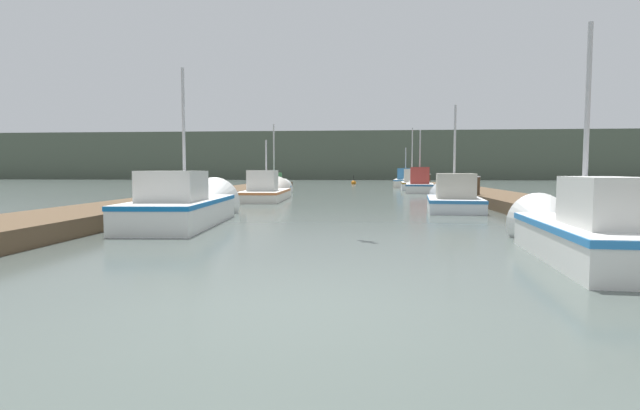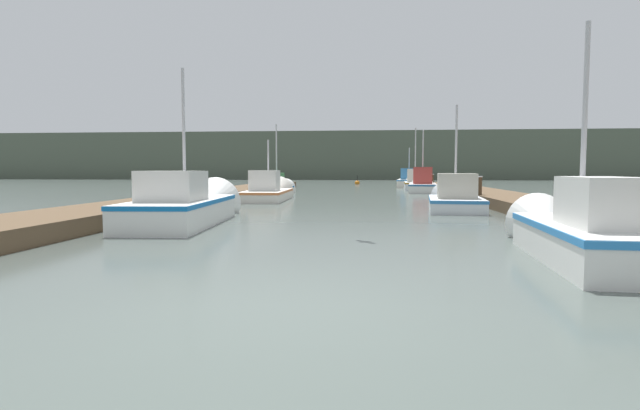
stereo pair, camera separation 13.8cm
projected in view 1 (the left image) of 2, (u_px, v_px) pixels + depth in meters
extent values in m
plane|color=#47514C|center=(294.00, 308.00, 5.12)|extent=(200.00, 200.00, 0.00)
cube|color=brown|center=(199.00, 198.00, 21.56)|extent=(2.45, 40.00, 0.40)
cube|color=brown|center=(503.00, 199.00, 20.44)|extent=(2.45, 40.00, 0.40)
cube|color=#4C5647|center=(359.00, 157.00, 76.97)|extent=(120.00, 16.00, 6.82)
cube|color=silver|center=(589.00, 243.00, 7.62)|extent=(1.59, 3.88, 0.60)
cube|color=#2B7AC4|center=(590.00, 227.00, 7.60)|extent=(1.62, 3.91, 0.10)
cone|color=silver|center=(544.00, 226.00, 9.95)|extent=(1.33, 1.03, 1.27)
cube|color=silver|center=(604.00, 202.00, 7.10)|extent=(0.93, 1.57, 0.71)
cylinder|color=#B2B2B7|center=(587.00, 123.00, 7.77)|extent=(0.08, 0.08, 3.08)
cube|color=silver|center=(181.00, 212.00, 12.70)|extent=(2.08, 4.95, 0.66)
cube|color=#1165B3|center=(181.00, 202.00, 12.68)|extent=(2.12, 4.98, 0.10)
cone|color=silver|center=(210.00, 204.00, 15.73)|extent=(1.76, 1.34, 1.68)
cube|color=silver|center=(173.00, 186.00, 12.05)|extent=(1.43, 1.76, 0.73)
cylinder|color=#B2B2B7|center=(184.00, 134.00, 12.92)|extent=(0.08, 0.08, 3.37)
cube|color=silver|center=(454.00, 204.00, 17.23)|extent=(2.12, 3.81, 0.46)
cube|color=#2D72B1|center=(454.00, 199.00, 17.22)|extent=(2.15, 3.85, 0.10)
cone|color=silver|center=(450.00, 200.00, 19.43)|extent=(1.74, 1.00, 1.66)
cube|color=#B2AD9E|center=(456.00, 186.00, 16.74)|extent=(1.37, 1.48, 0.83)
cylinder|color=#B2B2B7|center=(455.00, 151.00, 17.37)|extent=(0.08, 0.08, 3.20)
cube|color=silver|center=(265.00, 195.00, 22.97)|extent=(1.93, 4.97, 0.47)
cube|color=#CD713D|center=(265.00, 192.00, 22.95)|extent=(1.97, 5.00, 0.10)
cone|color=silver|center=(274.00, 192.00, 25.86)|extent=(1.71, 0.96, 1.68)
cube|color=silver|center=(263.00, 181.00, 22.30)|extent=(1.25, 1.49, 0.92)
cylinder|color=#B2B2B7|center=(266.00, 165.00, 23.23)|extent=(0.08, 0.08, 2.33)
cube|color=silver|center=(273.00, 191.00, 27.87)|extent=(1.40, 4.45, 0.46)
cube|color=#1765AD|center=(273.00, 188.00, 27.86)|extent=(1.43, 4.48, 0.10)
cone|color=silver|center=(281.00, 189.00, 30.55)|extent=(1.30, 0.97, 1.29)
cube|color=#387A42|center=(271.00, 180.00, 27.28)|extent=(0.98, 1.44, 0.79)
cylinder|color=#B2B2B7|center=(274.00, 155.00, 28.06)|extent=(0.08, 0.08, 3.50)
cube|color=silver|center=(420.00, 188.00, 30.99)|extent=(2.02, 4.17, 0.55)
cube|color=#2A6296|center=(420.00, 185.00, 30.98)|extent=(2.05, 4.20, 0.10)
cone|color=silver|center=(419.00, 187.00, 33.35)|extent=(1.61, 0.94, 1.54)
cube|color=#99332D|center=(420.00, 175.00, 30.44)|extent=(1.25, 1.42, 1.02)
cylinder|color=#B2B2B7|center=(420.00, 157.00, 31.15)|extent=(0.08, 0.08, 3.34)
cube|color=silver|center=(412.00, 186.00, 35.65)|extent=(1.69, 4.20, 0.54)
cube|color=#996E1A|center=(412.00, 183.00, 35.63)|extent=(1.72, 4.23, 0.10)
cone|color=silver|center=(411.00, 185.00, 38.12)|extent=(1.44, 0.96, 1.40)
cube|color=#B2AD9E|center=(412.00, 175.00, 35.09)|extent=(1.20, 1.23, 0.93)
cylinder|color=#B2B2B7|center=(412.00, 155.00, 35.80)|extent=(0.08, 0.08, 3.86)
cube|color=silver|center=(405.00, 183.00, 40.71)|extent=(2.23, 5.23, 0.63)
cube|color=#367BBC|center=(405.00, 180.00, 40.69)|extent=(2.27, 5.26, 0.10)
cone|color=silver|center=(406.00, 182.00, 43.71)|extent=(1.74, 1.21, 1.65)
cube|color=#2D6699|center=(405.00, 174.00, 40.03)|extent=(1.39, 2.04, 0.89)
cylinder|color=#B2B2B7|center=(406.00, 163.00, 40.97)|extent=(0.08, 0.08, 2.58)
cylinder|color=#473523|center=(427.00, 182.00, 37.00)|extent=(0.27, 0.27, 0.93)
cylinder|color=silver|center=(427.00, 176.00, 36.96)|extent=(0.31, 0.31, 0.04)
cylinder|color=#473523|center=(476.00, 191.00, 20.06)|extent=(0.28, 0.28, 1.12)
cylinder|color=silver|center=(477.00, 177.00, 20.02)|extent=(0.32, 0.32, 0.04)
cylinder|color=#473523|center=(428.00, 182.00, 35.57)|extent=(0.31, 0.31, 1.07)
cylinder|color=silver|center=(428.00, 174.00, 35.53)|extent=(0.36, 0.36, 0.04)
cylinder|color=#473523|center=(476.00, 192.00, 20.57)|extent=(0.20, 0.20, 0.97)
cylinder|color=silver|center=(476.00, 180.00, 20.54)|extent=(0.23, 0.23, 0.04)
sphere|color=#BF6513|center=(354.00, 183.00, 48.00)|extent=(0.47, 0.47, 0.47)
cylinder|color=black|center=(354.00, 178.00, 47.97)|extent=(0.06, 0.06, 0.50)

